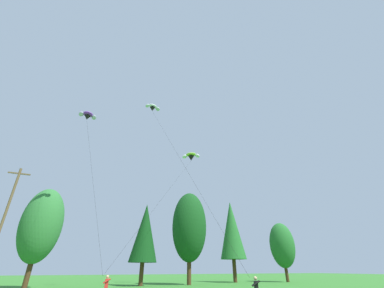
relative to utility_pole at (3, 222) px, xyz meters
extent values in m
cylinder|color=#472D19|center=(2.64, 6.65, -4.95)|extent=(0.60, 0.60, 3.02)
ellipsoid|color=#2D7033|center=(2.64, 6.65, 0.87)|extent=(5.05, 5.05, 9.46)
cylinder|color=#472D19|center=(16.45, 6.68, -5.00)|extent=(0.59, 0.59, 2.92)
cone|color=#0F3D14|center=(16.45, 6.68, 0.61)|extent=(4.07, 4.07, 8.30)
cylinder|color=#472D19|center=(23.59, 6.40, -4.74)|extent=(0.64, 0.64, 3.43)
ellipsoid|color=#144719|center=(23.59, 6.40, 1.86)|extent=(5.50, 5.50, 10.75)
cylinder|color=#472D19|center=(33.91, 10.22, -4.62)|extent=(0.66, 0.66, 3.66)
cone|color=#236628|center=(33.91, 10.22, 2.42)|extent=(4.70, 4.70, 10.43)
cylinder|color=#472D19|center=(43.29, 7.65, -5.18)|extent=(0.56, 0.56, 2.55)
ellipsoid|color=#236628|center=(43.29, 7.65, -0.27)|extent=(4.55, 4.55, 7.99)
cylinder|color=brown|center=(0.00, 0.00, -0.27)|extent=(0.26, 0.26, 12.37)
cube|color=brown|center=(0.00, 0.00, 5.31)|extent=(2.20, 0.14, 0.14)
cube|color=red|center=(10.28, -9.95, -5.32)|extent=(0.27, 0.40, 0.60)
sphere|color=tan|center=(10.28, -9.95, -4.88)|extent=(0.22, 0.22, 0.22)
cylinder|color=red|center=(10.27, -10.19, -5.16)|extent=(0.53, 0.12, 0.35)
cylinder|color=red|center=(10.30, -9.71, -5.16)|extent=(0.53, 0.12, 0.35)
cube|color=black|center=(18.48, -17.17, -5.32)|extent=(0.41, 0.45, 0.60)
sphere|color=tan|center=(18.48, -17.17, -4.88)|extent=(0.22, 0.22, 0.22)
cylinder|color=black|center=(18.35, -17.37, -5.16)|extent=(0.49, 0.35, 0.35)
cylinder|color=black|center=(18.61, -16.96, -5.16)|extent=(0.49, 0.35, 0.35)
ellipsoid|color=#93D633|center=(23.95, 6.57, 14.82)|extent=(2.21, 1.96, 0.81)
ellipsoid|color=white|center=(24.97, 5.94, 14.48)|extent=(1.31, 1.22, 1.01)
ellipsoid|color=white|center=(22.93, 7.21, 14.48)|extent=(1.32, 1.32, 1.01)
cone|color=black|center=(24.00, 6.66, 14.08)|extent=(1.49, 1.49, 0.92)
cylinder|color=black|center=(16.97, -1.63, 4.39)|extent=(14.08, 16.60, 18.46)
ellipsoid|color=white|center=(14.63, 0.44, 19.22)|extent=(1.51, 1.05, 0.66)
ellipsoid|color=silver|center=(15.51, 0.56, 18.97)|extent=(0.91, 0.83, 0.79)
ellipsoid|color=silver|center=(13.75, 0.33, 18.97)|extent=(0.78, 0.82, 0.79)
cone|color=black|center=(14.62, 0.52, 18.67)|extent=(0.90, 0.90, 0.68)
cylinder|color=black|center=(16.40, -8.23, 6.75)|extent=(3.58, 17.51, 23.18)
ellipsoid|color=purple|center=(5.60, -0.96, 14.34)|extent=(1.42, 1.16, 0.67)
ellipsoid|color=silver|center=(6.41, -0.85, 14.11)|extent=(0.87, 0.92, 0.78)
ellipsoid|color=silver|center=(4.79, -1.06, 14.11)|extent=(0.71, 0.92, 0.78)
cone|color=black|center=(5.59, -0.87, 13.84)|extent=(0.82, 0.82, 0.63)
cylinder|color=black|center=(7.76, -5.39, 4.34)|extent=(4.36, 9.07, 18.37)
camera|label=1|loc=(8.14, -31.55, -4.36)|focal=22.56mm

